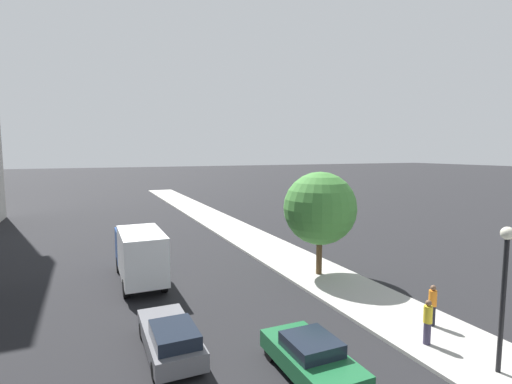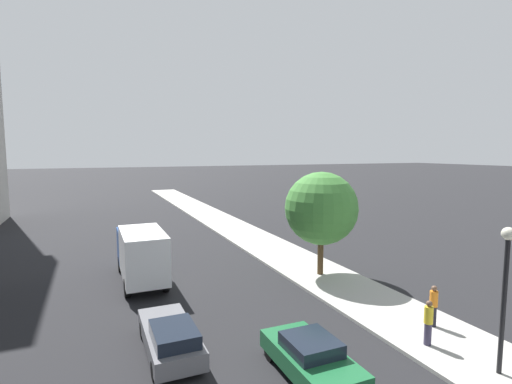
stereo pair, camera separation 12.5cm
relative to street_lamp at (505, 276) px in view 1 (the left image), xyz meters
name	(u,v)px [view 1 (the left image)]	position (x,y,z in m)	size (l,w,h in m)	color
sidewalk	(353,292)	(0.26, 8.26, -3.46)	(4.35, 120.00, 0.15)	#B2AFA8
street_lamp	(505,276)	(0.00, 0.00, 0.00)	(0.44, 0.44, 5.08)	black
street_tree	(320,208)	(0.23, 11.53, 0.72)	(4.46, 4.46, 6.34)	brown
car_gray	(170,337)	(-10.06, 5.93, -2.83)	(1.81, 4.69, 1.43)	slate
car_green	(311,357)	(-5.90, 2.61, -2.85)	(1.94, 4.24, 1.37)	#1E6638
box_truck	(140,253)	(-10.06, 14.76, -1.72)	(2.30, 6.87, 3.23)	#1E4799
pedestrian_yellow_shirt	(428,321)	(-0.70, 2.41, -2.47)	(0.34, 0.34, 1.79)	#38334C
pedestrian_orange_shirt	(432,305)	(0.81, 3.52, -2.46)	(0.34, 0.34, 1.81)	black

